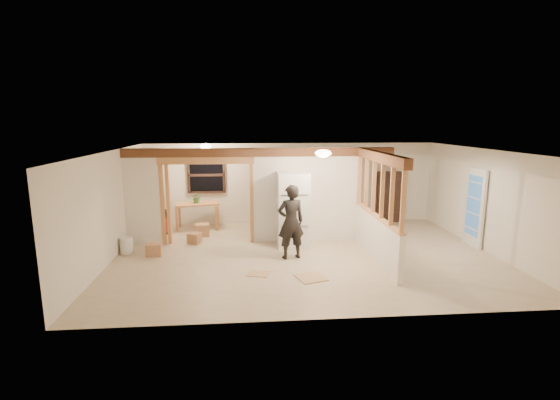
{
  "coord_description": "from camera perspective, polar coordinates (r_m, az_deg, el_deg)",
  "views": [
    {
      "loc": [
        -1.39,
        -9.26,
        3.16
      ],
      "look_at": [
        -0.57,
        0.4,
        1.28
      ],
      "focal_mm": 26.0,
      "sensor_mm": 36.0,
      "label": 1
    }
  ],
  "objects": [
    {
      "name": "header_beam_right",
      "position": [
        9.39,
        13.82,
        5.9
      ],
      "size": [
        0.18,
        3.3,
        0.22
      ],
      "primitive_type": "cube",
      "color": "brown",
      "rests_on": "ceiling"
    },
    {
      "name": "woman",
      "position": [
        9.39,
        1.54,
        -3.09
      ],
      "size": [
        0.72,
        0.55,
        1.75
      ],
      "primitive_type": "imported",
      "rotation": [
        0.0,
        0.0,
        3.37
      ],
      "color": "black",
      "rests_on": "floor"
    },
    {
      "name": "wall_right",
      "position": [
        11.14,
        27.16,
        -0.11
      ],
      "size": [
        0.01,
        6.5,
        2.5
      ],
      "primitive_type": "cube",
      "color": "silver",
      "rests_on": "floor"
    },
    {
      "name": "box_front",
      "position": [
        10.22,
        -17.31,
        -6.68
      ],
      "size": [
        0.38,
        0.32,
        0.29
      ],
      "primitive_type": "cube",
      "rotation": [
        0.0,
        0.0,
        0.07
      ],
      "color": "#AB7853",
      "rests_on": "floor"
    },
    {
      "name": "shop_vac",
      "position": [
        12.08,
        -16.29,
        -2.97
      ],
      "size": [
        0.58,
        0.58,
        0.68
      ],
      "primitive_type": "cylinder",
      "rotation": [
        0.0,
        0.0,
        0.13
      ],
      "color": "#AF1F18",
      "rests_on": "floor"
    },
    {
      "name": "potted_plant",
      "position": [
        12.2,
        -11.65,
        0.33
      ],
      "size": [
        0.36,
        0.34,
        0.32
      ],
      "primitive_type": "imported",
      "rotation": [
        0.0,
        0.0,
        0.41
      ],
      "color": "#2F6A27",
      "rests_on": "work_table"
    },
    {
      "name": "floor_panel_near",
      "position": [
        8.49,
        4.38,
        -10.83
      ],
      "size": [
        0.68,
        0.68,
        0.02
      ],
      "primitive_type": "cube",
      "rotation": [
        0.0,
        0.0,
        0.29
      ],
      "color": "tan",
      "rests_on": "floor"
    },
    {
      "name": "wall_back",
      "position": [
        12.73,
        1.48,
        2.36
      ],
      "size": [
        9.0,
        0.01,
        2.5
      ],
      "primitive_type": "cube",
      "color": "silver",
      "rests_on": "floor"
    },
    {
      "name": "box_util_a",
      "position": [
        11.62,
        -10.88,
        -4.14
      ],
      "size": [
        0.41,
        0.35,
        0.33
      ],
      "primitive_type": "cube",
      "rotation": [
        0.0,
        0.0,
        0.06
      ],
      "color": "#AB7853",
      "rests_on": "floor"
    },
    {
      "name": "ceiling",
      "position": [
        9.39,
        3.7,
        6.93
      ],
      "size": [
        9.0,
        6.5,
        0.01
      ],
      "primitive_type": "cube",
      "color": "white"
    },
    {
      "name": "wall_front",
      "position": [
        6.46,
        7.84,
        -6.33
      ],
      "size": [
        9.0,
        0.01,
        2.5
      ],
      "primitive_type": "cube",
      "color": "silver",
      "rests_on": "floor"
    },
    {
      "name": "floor",
      "position": [
        9.89,
        3.52,
        -7.7
      ],
      "size": [
        9.0,
        6.5,
        0.01
      ],
      "primitive_type": "cube",
      "color": "beige",
      "rests_on": "ground"
    },
    {
      "name": "window_back",
      "position": [
        12.6,
        -10.34,
        3.47
      ],
      "size": [
        1.12,
        0.1,
        1.1
      ],
      "primitive_type": "cube",
      "color": "black",
      "rests_on": "wall_back"
    },
    {
      "name": "ceiling_dome_util",
      "position": [
        11.64,
        -10.4,
        7.46
      ],
      "size": [
        0.32,
        0.32,
        0.14
      ],
      "primitive_type": "ellipsoid",
      "color": "#FFEABF",
      "rests_on": "ceiling"
    },
    {
      "name": "floor_panel_far",
      "position": [
        8.69,
        -3.08,
        -10.31
      ],
      "size": [
        0.52,
        0.46,
        0.01
      ],
      "primitive_type": "cube",
      "rotation": [
        0.0,
        0.0,
        -0.27
      ],
      "color": "tan",
      "rests_on": "floor"
    },
    {
      "name": "ceiling_dome_main",
      "position": [
        8.95,
        6.09,
        6.57
      ],
      "size": [
        0.36,
        0.36,
        0.16
      ],
      "primitive_type": "ellipsoid",
      "color": "#FFEABF",
      "rests_on": "ceiling"
    },
    {
      "name": "stud_partition",
      "position": [
        9.47,
        13.62,
        1.57
      ],
      "size": [
        0.14,
        3.2,
        1.32
      ],
      "primitive_type": "cube",
      "color": "tan",
      "rests_on": "pony_wall"
    },
    {
      "name": "hanging_bulb",
      "position": [
        10.93,
        -8.07,
        5.74
      ],
      "size": [
        0.07,
        0.07,
        0.07
      ],
      "primitive_type": "ellipsoid",
      "color": "#FFD88C",
      "rests_on": "ceiling"
    },
    {
      "name": "french_door",
      "position": [
        11.48,
        25.67,
        -0.96
      ],
      "size": [
        0.12,
        0.86,
        2.0
      ],
      "primitive_type": "cube",
      "color": "white",
      "rests_on": "floor"
    },
    {
      "name": "pony_wall",
      "position": [
        9.73,
        13.31,
        -5.19
      ],
      "size": [
        0.12,
        3.2,
        1.0
      ],
      "primitive_type": "cube",
      "color": "white",
      "rests_on": "floor"
    },
    {
      "name": "doorway_frame",
      "position": [
        10.71,
        -10.16,
        -0.27
      ],
      "size": [
        2.46,
        0.14,
        2.2
      ],
      "primitive_type": "cube",
      "color": "tan",
      "rests_on": "floor"
    },
    {
      "name": "wall_left",
      "position": [
        9.96,
        -22.95,
        -0.95
      ],
      "size": [
        0.01,
        6.5,
        2.5
      ],
      "primitive_type": "cube",
      "color": "silver",
      "rests_on": "floor"
    },
    {
      "name": "header_beam_back",
      "position": [
        10.5,
        -2.72,
        6.72
      ],
      "size": [
        7.0,
        0.18,
        0.22
      ],
      "primitive_type": "cube",
      "color": "brown",
      "rests_on": "ceiling"
    },
    {
      "name": "refrigerator",
      "position": [
        10.33,
        1.81,
        -1.35
      ],
      "size": [
        0.79,
        0.76,
        1.91
      ],
      "primitive_type": "cube",
      "color": "silver",
      "rests_on": "floor"
    },
    {
      "name": "box_util_b",
      "position": [
        10.97,
        -11.93,
        -5.25
      ],
      "size": [
        0.38,
        0.38,
        0.27
      ],
      "primitive_type": "cube",
      "rotation": [
        0.0,
        0.0,
        -0.37
      ],
      "color": "#AB7853",
      "rests_on": "floor"
    },
    {
      "name": "work_table",
      "position": [
        12.32,
        -11.5,
        -2.2
      ],
      "size": [
        1.36,
        0.87,
        0.79
      ],
      "primitive_type": "cube",
      "rotation": [
        0.0,
        0.0,
        0.21
      ],
      "color": "tan",
      "rests_on": "floor"
    },
    {
      "name": "partition_left_stub",
      "position": [
        10.97,
        -18.81,
        0.37
      ],
      "size": [
        0.9,
        0.12,
        2.5
      ],
      "primitive_type": "cube",
      "color": "white",
      "rests_on": "floor"
    },
    {
      "name": "bucket",
      "position": [
        10.6,
        -20.78,
        -6.0
      ],
      "size": [
        0.34,
        0.34,
        0.39
      ],
      "primitive_type": "cylinder",
      "rotation": [
        0.0,
        0.0,
        -0.13
      ],
      "color": "white",
      "rests_on": "floor"
    },
    {
      "name": "partition_center",
      "position": [
        10.75,
        3.73,
        0.74
      ],
      "size": [
        2.8,
        0.12,
        2.5
      ],
      "primitive_type": "cube",
      "color": "white",
      "rests_on": "floor"
    },
    {
      "name": "bookshelf",
      "position": [
        13.33,
        15.1,
        0.42
      ],
      "size": [
        0.8,
        0.27,
        1.61
      ],
      "primitive_type": "cube",
      "color": "black",
      "rests_on": "floor"
    }
  ]
}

